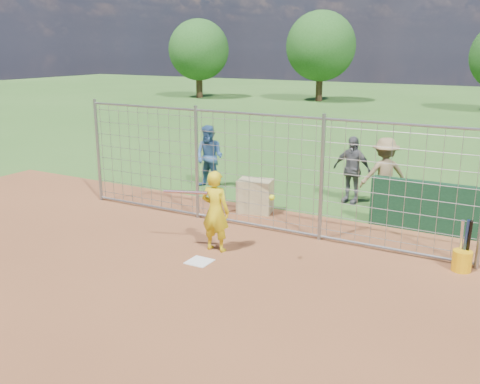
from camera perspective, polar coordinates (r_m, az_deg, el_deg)
The scene contains 12 objects.
ground at distance 10.15m, azimuth -3.72°, elevation -7.10°, with size 100.00×100.00×0.00m, color #2D591E.
infield_dirt at distance 8.06m, azimuth -15.74°, elevation -13.94°, with size 18.00×18.00×0.00m, color brown.
home_plate at distance 10.00m, azimuth -4.35°, elevation -7.42°, with size 0.43×0.43×0.02m, color silver.
dugout_wall at distance 12.04m, azimuth 19.78°, elevation -1.59°, with size 2.60×0.20×1.10m, color #11381E.
batter at distance 10.28m, azimuth -2.64°, elevation -2.06°, with size 0.58×0.38×1.60m, color gold.
bystander_a at distance 14.90m, azimuth -3.28°, elevation 3.74°, with size 0.86×0.67×1.76m, color #2A5080.
bystander_b at distance 13.77m, azimuth 11.82°, elevation 2.36°, with size 1.00×0.42×1.71m, color #4E4F53.
bystander_c at distance 13.29m, azimuth 15.14°, elevation 1.83°, with size 1.15×0.66×1.78m, color olive.
equipment_bin at distance 12.77m, azimuth 1.63°, elevation -0.43°, with size 0.80×0.55×0.80m, color tan.
equipment_in_play at distance 10.00m, azimuth -3.74°, elevation -0.14°, with size 2.24×0.36×0.20m.
bucket_with_bats at distance 10.30m, azimuth 22.63°, elevation -6.50°, with size 0.34×0.37×0.97m.
backstop_fence at distance 11.42m, azimuth 1.64°, elevation 2.11°, with size 9.08×0.08×2.60m.
Camera 1 is at (5.16, -7.84, 3.87)m, focal length 40.00 mm.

